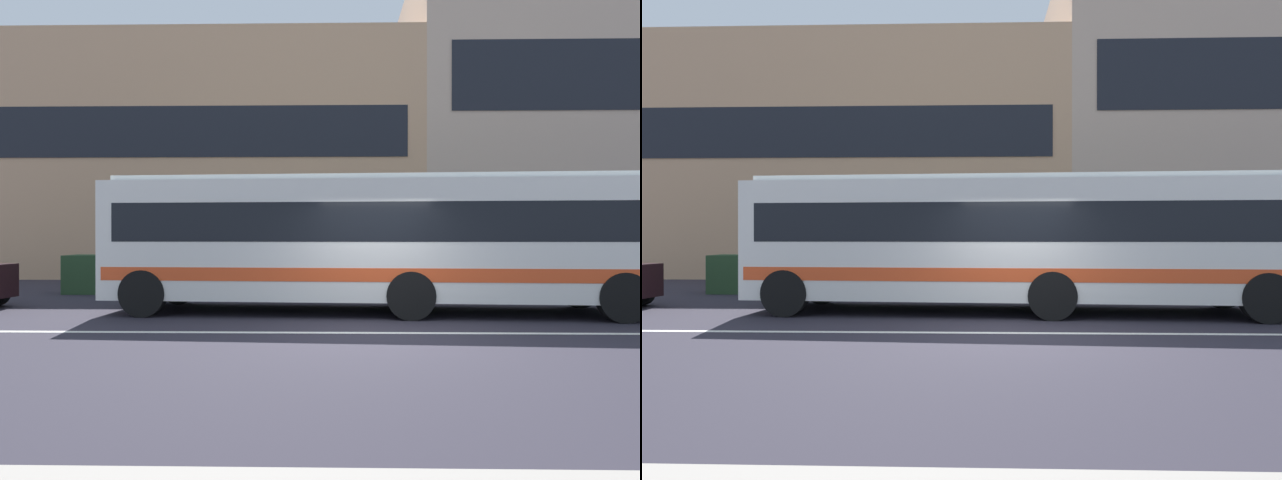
# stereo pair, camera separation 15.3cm
# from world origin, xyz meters

# --- Properties ---
(ground_plane) EXTENTS (160.00, 160.00, 0.00)m
(ground_plane) POSITION_xyz_m (0.00, 0.00, 0.00)
(ground_plane) COLOR #282530
(lane_centre_line) EXTENTS (60.00, 0.16, 0.01)m
(lane_centre_line) POSITION_xyz_m (0.00, 0.00, 0.00)
(lane_centre_line) COLOR silver
(lane_centre_line) RESTS_ON ground_plane
(hedge_row_far) EXTENTS (17.55, 1.10, 1.16)m
(hedge_row_far) POSITION_xyz_m (-0.02, 6.79, 0.58)
(hedge_row_far) COLOR #284628
(hedge_row_far) RESTS_ON ground_plane
(apartment_block_left) EXTENTS (18.90, 10.69, 10.17)m
(apartment_block_left) POSITION_xyz_m (-6.49, 17.20, 5.09)
(apartment_block_left) COLOR tan
(apartment_block_left) RESTS_ON ground_plane
(transit_bus) EXTENTS (11.94, 3.21, 3.03)m
(transit_bus) POSITION_xyz_m (0.15, 2.69, 1.67)
(transit_bus) COLOR silver
(transit_bus) RESTS_ON ground_plane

